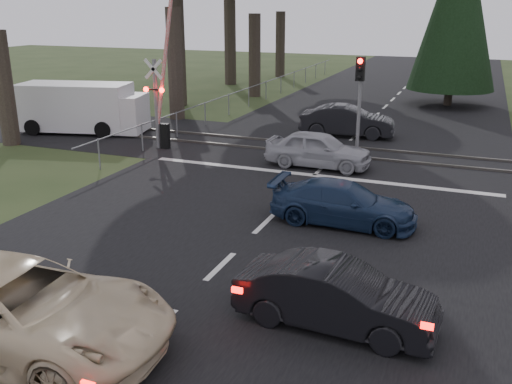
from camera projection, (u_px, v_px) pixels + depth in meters
The scene contains 16 objects.
ground at pixel (220, 267), 13.66m from camera, with size 120.00×120.00×0.00m, color #2C3C1B.
road at pixel (327, 163), 22.49m from camera, with size 14.00×100.00×0.01m, color black.
rail_corridor at pixel (339, 152), 24.26m from camera, with size 120.00×8.00×0.01m, color black.
stop_line at pixel (314, 175), 20.90m from camera, with size 13.00×0.35×0.00m, color silver.
rail_near at pixel (334, 155), 23.54m from camera, with size 120.00×0.12×0.10m, color #59544C.
rail_far at pixel (343, 146), 24.95m from camera, with size 120.00×0.12×0.10m, color #59544C.
crossing_signal at pixel (161, 101), 24.19m from camera, with size 1.62×0.38×6.96m.
traffic_signal_center at pixel (359, 91), 21.87m from camera, with size 0.32×0.48×4.10m.
conifer_tree at pixel (458, 4), 33.54m from camera, with size 5.20×5.20×11.00m.
fence_left at pixel (258, 103), 36.25m from camera, with size 0.10×36.00×1.20m, color slate, non-canonical shape.
cream_coupe at pixel (16, 309), 10.19m from camera, with size 2.67×5.78×1.61m, color beige.
dark_hatchback at pixel (336, 296), 10.96m from camera, with size 1.35×3.88×1.28m, color black.
silver_car at pixel (318, 149), 21.82m from camera, with size 1.63×4.05×1.38m, color #A0A1A7.
blue_sedan at pixel (343, 203), 16.19m from camera, with size 1.69×4.15×1.20m, color #172947.
dark_car_far at pixel (347, 121), 26.91m from camera, with size 1.53×4.40×1.45m, color black.
white_van at pixel (85, 108), 27.60m from camera, with size 6.37×3.47×2.36m.
Camera 1 is at (5.33, -11.23, 5.99)m, focal length 40.00 mm.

